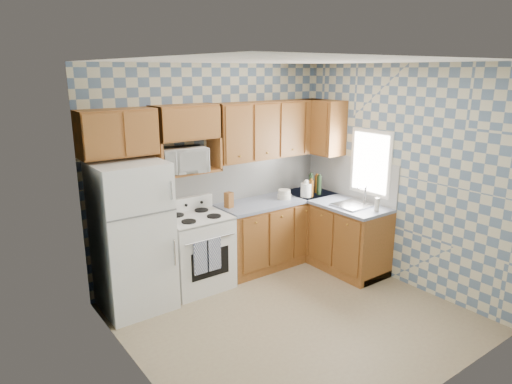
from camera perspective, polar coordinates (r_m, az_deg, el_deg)
floor at (r=5.19m, az=4.63°, el=-15.31°), size 3.40×3.40×0.00m
back_wall at (r=5.92m, az=-5.28°, el=2.58°), size 3.40×0.02×2.70m
right_wall at (r=5.89m, az=17.53°, el=1.88°), size 0.02×3.20×2.70m
backsplash_back at (r=6.15m, az=-2.01°, el=1.68°), size 2.60×0.02×0.56m
backsplash_right at (r=6.41m, az=11.63°, el=1.91°), size 0.02×1.60×0.56m
refrigerator at (r=5.22m, az=-15.20°, el=-5.44°), size 0.75×0.70×1.68m
stove_body at (r=5.69m, az=-7.43°, el=-7.50°), size 0.76×0.65×0.90m
cooktop at (r=5.54m, az=-7.59°, el=-3.14°), size 0.76×0.65×0.02m
backguard at (r=5.74m, az=-8.95°, el=-1.54°), size 0.76×0.08×0.17m
dish_towel_left at (r=5.33m, az=-6.87°, el=-8.15°), size 0.19×0.02×0.39m
dish_towel_right at (r=5.40m, az=-5.32°, el=-7.75°), size 0.19×0.02×0.39m
base_cabinets_back at (r=6.39m, az=2.68°, el=-4.93°), size 1.75×0.60×0.88m
base_cabinets_right at (r=6.42m, az=9.53°, el=-5.05°), size 0.60×1.60×0.88m
countertop_back at (r=6.25m, az=2.76°, el=-0.97°), size 1.77×0.63×0.04m
countertop_right at (r=6.27m, az=9.68°, el=-1.11°), size 0.63×1.60×0.04m
upper_cabinets_back at (r=6.16m, az=2.05°, el=7.84°), size 1.75×0.33×0.74m
upper_cabinets_fridge at (r=5.12m, az=-16.99°, el=7.10°), size 0.82×0.33×0.50m
upper_cabinets_right at (r=6.49m, az=8.05°, el=8.07°), size 0.33×0.70×0.74m
microwave_shelf at (r=5.54m, az=-8.58°, el=2.50°), size 0.80×0.33×0.03m
microwave at (r=5.43m, az=-9.04°, el=3.98°), size 0.58×0.44×0.29m
sink at (r=6.04m, az=12.09°, el=-1.61°), size 0.48×0.40×0.03m
window at (r=6.13m, az=14.14°, el=3.57°), size 0.02×0.66×0.86m
bottle_0 at (r=6.42m, az=6.87°, el=0.92°), size 0.06×0.06×0.29m
bottle_1 at (r=6.45m, az=7.88°, el=0.86°), size 0.06×0.06×0.27m
bottle_2 at (r=6.55m, az=7.59°, el=1.01°), size 0.06×0.06×0.25m
bottle_3 at (r=6.33m, az=6.90°, el=0.43°), size 0.06×0.06×0.23m
knife_block at (r=5.80m, az=-3.41°, el=-1.00°), size 0.11×0.11×0.20m
electric_kettle at (r=6.33m, az=6.28°, el=0.24°), size 0.15×0.15×0.19m
food_containers at (r=6.22m, az=3.55°, el=-0.27°), size 0.19×0.19×0.12m
soap_bottle at (r=5.84m, az=14.88°, el=-1.54°), size 0.06×0.06×0.17m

